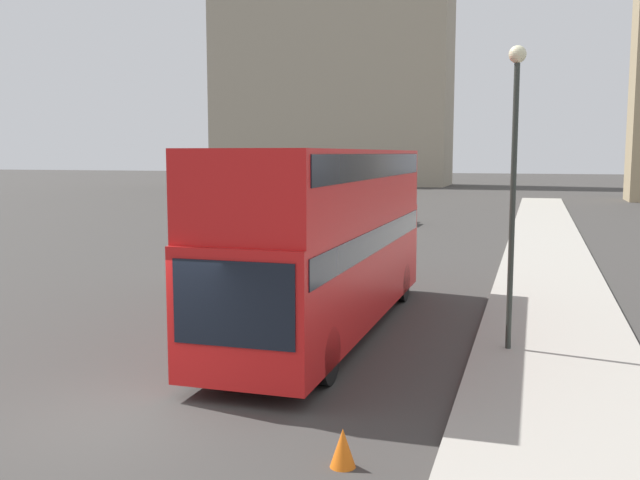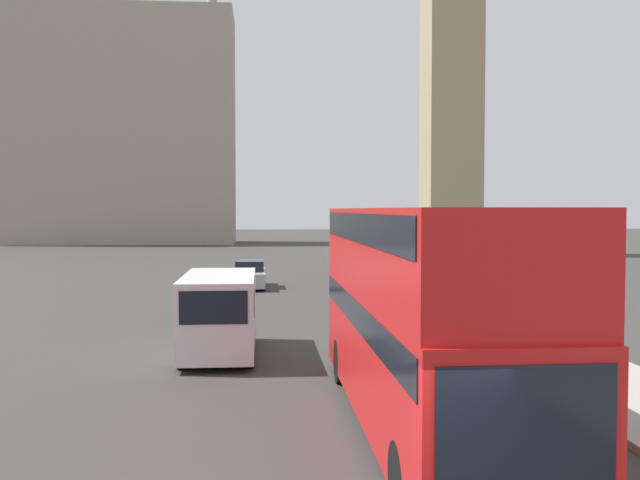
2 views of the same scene
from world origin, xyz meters
name	(u,v)px [view 2 (image 2 of 2)]	position (x,y,z in m)	size (l,w,h in m)	color
building_block_distant	(106,128)	(-21.42, 86.71, 14.86)	(32.65, 10.18, 36.17)	#9E937F
red_double_decker_bus	(420,306)	(1.43, 6.68, 2.46)	(2.53, 11.33, 4.39)	red
white_van	(219,313)	(-2.93, 14.26, 1.29)	(2.14, 5.26, 2.41)	silver
parked_sedan	(250,275)	(-2.31, 32.83, 0.69)	(1.72, 4.75, 1.52)	#99999E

